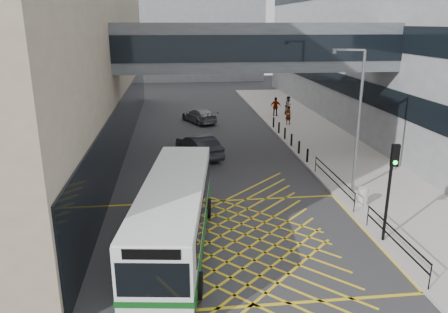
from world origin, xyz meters
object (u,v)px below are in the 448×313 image
object	(u,v)px
litter_bin	(363,196)
pedestrian_b	(288,105)
car_white	(155,224)
street_lamp	(356,113)
car_dark	(199,146)
bus	(175,213)
pedestrian_c	(276,107)
traffic_light	(391,179)
car_silver	(199,115)
pedestrian_a	(288,115)

from	to	relation	value
litter_bin	pedestrian_b	distance (m)	22.59
car_white	street_lamp	distance (m)	11.78
car_dark	street_lamp	distance (m)	11.61
bus	pedestrian_c	bearing A→B (deg)	75.56
pedestrian_c	street_lamp	bearing A→B (deg)	105.82
traffic_light	pedestrian_c	world-z (taller)	traffic_light
car_white	car_silver	size ratio (longest dim) A/B	0.91
street_lamp	traffic_light	bearing A→B (deg)	-77.49
car_white	pedestrian_b	world-z (taller)	pedestrian_b
car_dark	pedestrian_c	world-z (taller)	pedestrian_c
bus	traffic_light	distance (m)	8.89
pedestrian_b	bus	bearing A→B (deg)	-153.60
car_silver	pedestrian_b	bearing A→B (deg)	167.45
car_silver	pedestrian_c	size ratio (longest dim) A/B	2.45
street_lamp	pedestrian_c	world-z (taller)	street_lamp
car_silver	pedestrian_b	size ratio (longest dim) A/B	2.48
car_silver	pedestrian_c	bearing A→B (deg)	165.41
traffic_light	pedestrian_a	world-z (taller)	traffic_light
pedestrian_c	pedestrian_b	bearing A→B (deg)	-140.68
pedestrian_a	car_white	bearing A→B (deg)	38.88
car_silver	bus	bearing A→B (deg)	59.64
car_dark	pedestrian_a	bearing A→B (deg)	-156.41
bus	pedestrian_b	distance (m)	28.02
car_dark	pedestrian_c	size ratio (longest dim) A/B	2.72
car_white	litter_bin	world-z (taller)	car_white
pedestrian_b	pedestrian_c	xyz separation A→B (m)	(-1.44, -0.58, 0.01)
pedestrian_a	pedestrian_c	bearing A→B (deg)	-108.26
litter_bin	pedestrian_b	bearing A→B (deg)	84.87
street_lamp	pedestrian_b	size ratio (longest dim) A/B	4.20
bus	litter_bin	world-z (taller)	bus
bus	car_silver	size ratio (longest dim) A/B	2.38
pedestrian_c	bus	bearing A→B (deg)	85.40
car_dark	traffic_light	size ratio (longest dim) A/B	1.17
litter_bin	pedestrian_c	bearing A→B (deg)	88.49
car_silver	traffic_light	world-z (taller)	traffic_light
car_dark	traffic_light	bearing A→B (deg)	96.38
bus	litter_bin	size ratio (longest dim) A/B	12.05
car_silver	traffic_light	size ratio (longest dim) A/B	1.05
pedestrian_c	car_white	bearing A→B (deg)	82.88
car_dark	pedestrian_b	world-z (taller)	pedestrian_b
traffic_light	pedestrian_b	bearing A→B (deg)	91.07
bus	car_silver	world-z (taller)	bus
bus	traffic_light	xyz separation A→B (m)	(8.74, -0.79, 1.37)
traffic_light	pedestrian_c	distance (m)	25.87
street_lamp	bus	bearing A→B (deg)	-132.37
car_dark	pedestrian_c	distance (m)	14.82
litter_bin	car_dark	bearing A→B (deg)	128.71
street_lamp	litter_bin	distance (m)	4.31
car_silver	pedestrian_a	bearing A→B (deg)	138.07
bus	car_silver	distance (m)	23.79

